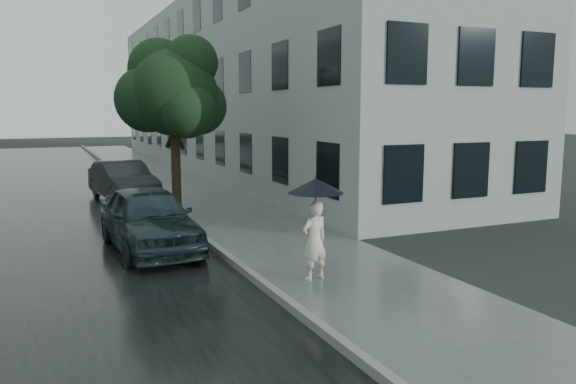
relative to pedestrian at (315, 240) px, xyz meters
name	(u,v)px	position (x,y,z in m)	size (l,w,h in m)	color
ground	(313,264)	(0.49, 1.00, -0.77)	(120.00, 120.00, 0.00)	black
sidewalk	(186,190)	(0.74, 13.00, -0.76)	(3.50, 60.00, 0.01)	slate
kerb_near	(141,191)	(-1.09, 13.00, -0.69)	(0.15, 60.00, 0.15)	slate
asphalt_road	(44,198)	(-4.59, 13.00, -0.76)	(6.85, 60.00, 0.00)	black
building_near	(244,86)	(5.96, 20.50, 3.73)	(7.02, 36.00, 9.00)	gray
pedestrian	(315,240)	(0.00, 0.00, 0.00)	(0.55, 0.36, 1.52)	beige
umbrella	(316,186)	(0.03, 0.02, 1.04)	(1.19, 1.19, 1.06)	black
street_tree	(173,91)	(-0.97, 7.33, 2.99)	(3.31, 3.01, 5.38)	#332619
lamp_post	(167,122)	(-0.58, 10.09, 2.03)	(0.84, 0.36, 4.86)	black
car_near	(149,218)	(-2.45, 3.62, -0.02)	(1.74, 4.32, 1.47)	#1B2B2E
car_far	(123,181)	(-1.97, 11.27, -0.06)	(1.48, 4.26, 1.40)	#25282B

